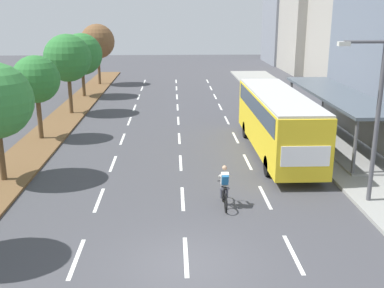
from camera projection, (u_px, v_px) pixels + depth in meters
ground_plane at (186, 265)px, 14.36m from camera, size 140.00×140.00×0.00m
median_strip at (63, 119)px, 33.19m from camera, size 2.60×52.00×0.12m
sidewalk_right at (304, 117)px, 33.89m from camera, size 4.50×52.00×0.15m
lane_divider_left at (126, 129)px, 30.62m from camera, size 0.14×45.20×0.01m
lane_divider_center at (179, 129)px, 30.76m from camera, size 0.14×45.20×0.01m
lane_divider_right at (231, 128)px, 30.90m from camera, size 0.14×45.20×0.01m
bus_shelter at (341, 112)px, 27.12m from camera, size 2.90×12.96×2.86m
bus at (277, 117)px, 24.85m from camera, size 2.54×11.29×3.37m
cyclist at (224, 188)px, 18.39m from camera, size 0.46×1.82×1.71m
median_tree_third at (36, 80)px, 27.13m from camera, size 2.80×2.80×5.00m
median_tree_fourth at (68, 58)px, 33.86m from camera, size 3.49×3.49×5.87m
median_tree_fifth at (82, 54)px, 40.82m from camera, size 3.68×3.68×5.59m
median_tree_farthest at (98, 41)px, 47.52m from camera, size 3.53×3.53×6.17m
streetlight at (374, 111)px, 17.82m from camera, size 1.91×0.24×6.50m
building_mid_right at (345, 12)px, 50.08m from camera, size 6.51×13.52×14.84m
building_far_right at (320, 10)px, 58.25m from camera, size 8.70×11.24×15.32m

